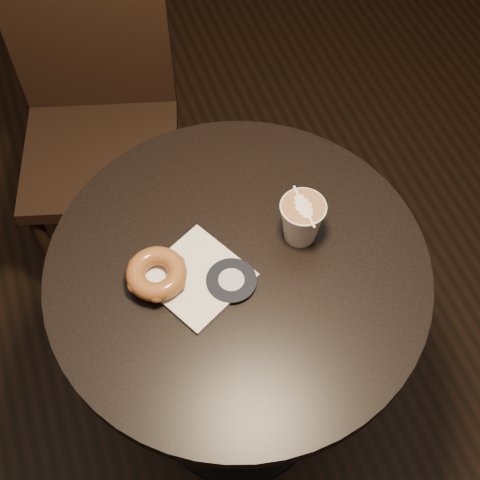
{
  "coord_description": "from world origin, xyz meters",
  "views": [
    {
      "loc": [
        -0.2,
        -0.57,
        1.79
      ],
      "look_at": [
        0.01,
        0.03,
        0.79
      ],
      "focal_mm": 50.0,
      "sensor_mm": 36.0,
      "label": 1
    }
  ],
  "objects_px": {
    "cafe_table": "(238,315)",
    "latte_cup": "(301,221)",
    "doughnut": "(156,274)",
    "chair": "(96,99)",
    "pastry_bag": "(197,277)"
  },
  "relations": [
    {
      "from": "pastry_bag",
      "to": "latte_cup",
      "type": "bearing_deg",
      "value": -20.8
    },
    {
      "from": "doughnut",
      "to": "latte_cup",
      "type": "relative_size",
      "value": 1.16
    },
    {
      "from": "cafe_table",
      "to": "chair",
      "type": "bearing_deg",
      "value": 101.41
    },
    {
      "from": "doughnut",
      "to": "latte_cup",
      "type": "height_order",
      "value": "latte_cup"
    },
    {
      "from": "cafe_table",
      "to": "doughnut",
      "type": "height_order",
      "value": "doughnut"
    },
    {
      "from": "cafe_table",
      "to": "latte_cup",
      "type": "height_order",
      "value": "latte_cup"
    },
    {
      "from": "chair",
      "to": "doughnut",
      "type": "distance_m",
      "value": 0.7
    },
    {
      "from": "pastry_bag",
      "to": "doughnut",
      "type": "bearing_deg",
      "value": 136.62
    },
    {
      "from": "doughnut",
      "to": "latte_cup",
      "type": "distance_m",
      "value": 0.27
    },
    {
      "from": "cafe_table",
      "to": "chair",
      "type": "distance_m",
      "value": 0.7
    },
    {
      "from": "cafe_table",
      "to": "latte_cup",
      "type": "relative_size",
      "value": 8.11
    },
    {
      "from": "cafe_table",
      "to": "doughnut",
      "type": "distance_m",
      "value": 0.27
    },
    {
      "from": "chair",
      "to": "doughnut",
      "type": "bearing_deg",
      "value": -74.38
    },
    {
      "from": "pastry_bag",
      "to": "doughnut",
      "type": "height_order",
      "value": "doughnut"
    },
    {
      "from": "pastry_bag",
      "to": "latte_cup",
      "type": "height_order",
      "value": "latte_cup"
    }
  ]
}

